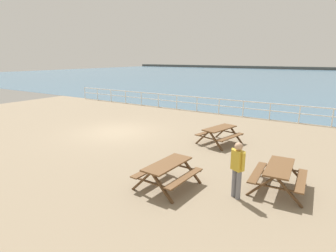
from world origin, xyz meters
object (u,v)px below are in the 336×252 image
at_px(picnic_table_near_left, 167,169).
at_px(visitor, 237,167).
at_px(picnic_table_near_right, 279,172).
at_px(picnic_table_mid_centre, 220,132).

distance_m(picnic_table_near_left, visitor, 2.13).
distance_m(picnic_table_near_right, picnic_table_mid_centre, 4.78).
relative_size(picnic_table_near_left, visitor, 1.12).
bearing_deg(picnic_table_mid_centre, visitor, -139.00).
height_order(picnic_table_mid_centre, visitor, visitor).
height_order(picnic_table_near_right, picnic_table_mid_centre, same).
distance_m(picnic_table_mid_centre, visitor, 5.19).
relative_size(picnic_table_near_left, picnic_table_mid_centre, 0.89).
bearing_deg(picnic_table_mid_centre, picnic_table_near_left, -162.57).
relative_size(picnic_table_near_left, picnic_table_near_right, 0.98).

